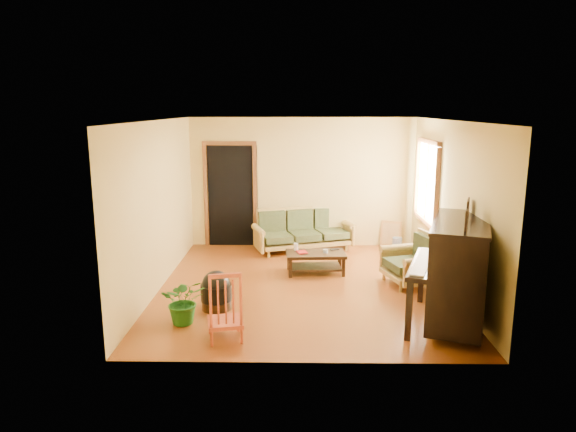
{
  "coord_description": "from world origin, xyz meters",
  "views": [
    {
      "loc": [
        -0.12,
        -7.76,
        2.8
      ],
      "look_at": [
        -0.25,
        0.2,
        1.1
      ],
      "focal_mm": 32.0,
      "sensor_mm": 36.0,
      "label": 1
    }
  ],
  "objects_px": {
    "ceramic_crock": "(397,244)",
    "potted_plant": "(184,301)",
    "sofa": "(304,230)",
    "footstool": "(216,295)",
    "piano": "(458,274)",
    "armchair": "(409,259)",
    "red_chair": "(225,305)",
    "coffee_table": "(316,263)"
  },
  "relations": [
    {
      "from": "sofa",
      "to": "ceramic_crock",
      "type": "relative_size",
      "value": 7.95
    },
    {
      "from": "sofa",
      "to": "ceramic_crock",
      "type": "xyz_separation_m",
      "value": [
        1.87,
        0.07,
        -0.29
      ]
    },
    {
      "from": "piano",
      "to": "potted_plant",
      "type": "distance_m",
      "value": 3.57
    },
    {
      "from": "piano",
      "to": "armchair",
      "type": "bearing_deg",
      "value": 119.54
    },
    {
      "from": "footstool",
      "to": "potted_plant",
      "type": "xyz_separation_m",
      "value": [
        -0.34,
        -0.49,
        0.11
      ]
    },
    {
      "from": "ceramic_crock",
      "to": "potted_plant",
      "type": "bearing_deg",
      "value": -133.87
    },
    {
      "from": "piano",
      "to": "footstool",
      "type": "xyz_separation_m",
      "value": [
        -3.2,
        0.49,
        -0.49
      ]
    },
    {
      "from": "sofa",
      "to": "armchair",
      "type": "bearing_deg",
      "value": -68.18
    },
    {
      "from": "sofa",
      "to": "potted_plant",
      "type": "bearing_deg",
      "value": -132.34
    },
    {
      "from": "red_chair",
      "to": "potted_plant",
      "type": "bearing_deg",
      "value": 129.87
    },
    {
      "from": "coffee_table",
      "to": "piano",
      "type": "relative_size",
      "value": 0.64
    },
    {
      "from": "piano",
      "to": "red_chair",
      "type": "relative_size",
      "value": 1.77
    },
    {
      "from": "coffee_table",
      "to": "piano",
      "type": "xyz_separation_m",
      "value": [
        1.75,
        -2.12,
        0.51
      ]
    },
    {
      "from": "footstool",
      "to": "red_chair",
      "type": "height_order",
      "value": "red_chair"
    },
    {
      "from": "coffee_table",
      "to": "potted_plant",
      "type": "xyz_separation_m",
      "value": [
        -1.8,
        -2.12,
        0.13
      ]
    },
    {
      "from": "coffee_table",
      "to": "red_chair",
      "type": "relative_size",
      "value": 1.12
    },
    {
      "from": "red_chair",
      "to": "potted_plant",
      "type": "height_order",
      "value": "red_chair"
    },
    {
      "from": "armchair",
      "to": "ceramic_crock",
      "type": "height_order",
      "value": "armchair"
    },
    {
      "from": "coffee_table",
      "to": "footstool",
      "type": "xyz_separation_m",
      "value": [
        -1.46,
        -1.63,
        0.03
      ]
    },
    {
      "from": "armchair",
      "to": "footstool",
      "type": "relative_size",
      "value": 1.93
    },
    {
      "from": "armchair",
      "to": "footstool",
      "type": "xyz_separation_m",
      "value": [
        -2.93,
        -1.07,
        -0.21
      ]
    },
    {
      "from": "footstool",
      "to": "potted_plant",
      "type": "distance_m",
      "value": 0.61
    },
    {
      "from": "armchair",
      "to": "piano",
      "type": "relative_size",
      "value": 0.53
    },
    {
      "from": "red_chair",
      "to": "ceramic_crock",
      "type": "bearing_deg",
      "value": 42.08
    },
    {
      "from": "footstool",
      "to": "ceramic_crock",
      "type": "bearing_deg",
      "value": 44.93
    },
    {
      "from": "sofa",
      "to": "coffee_table",
      "type": "xyz_separation_m",
      "value": [
        0.18,
        -1.44,
        -0.23
      ]
    },
    {
      "from": "coffee_table",
      "to": "piano",
      "type": "bearing_deg",
      "value": -50.51
    },
    {
      "from": "red_chair",
      "to": "ceramic_crock",
      "type": "xyz_separation_m",
      "value": [
        2.89,
        4.09,
        -0.32
      ]
    },
    {
      "from": "sofa",
      "to": "footstool",
      "type": "bearing_deg",
      "value": -130.45
    },
    {
      "from": "armchair",
      "to": "potted_plant",
      "type": "relative_size",
      "value": 1.35
    },
    {
      "from": "piano",
      "to": "red_chair",
      "type": "bearing_deg",
      "value": -151.55
    },
    {
      "from": "sofa",
      "to": "piano",
      "type": "xyz_separation_m",
      "value": [
        1.93,
        -3.56,
        0.28
      ]
    },
    {
      "from": "red_chair",
      "to": "armchair",
      "type": "bearing_deg",
      "value": 24.44
    },
    {
      "from": "footstool",
      "to": "armchair",
      "type": "bearing_deg",
      "value": 20.13
    },
    {
      "from": "coffee_table",
      "to": "potted_plant",
      "type": "bearing_deg",
      "value": -130.27
    },
    {
      "from": "ceramic_crock",
      "to": "red_chair",
      "type": "bearing_deg",
      "value": -125.26
    },
    {
      "from": "coffee_table",
      "to": "ceramic_crock",
      "type": "distance_m",
      "value": 2.26
    },
    {
      "from": "sofa",
      "to": "red_chair",
      "type": "bearing_deg",
      "value": -122.14
    },
    {
      "from": "ceramic_crock",
      "to": "coffee_table",
      "type": "bearing_deg",
      "value": -138.29
    },
    {
      "from": "red_chair",
      "to": "potted_plant",
      "type": "distance_m",
      "value": 0.77
    },
    {
      "from": "armchair",
      "to": "ceramic_crock",
      "type": "xyz_separation_m",
      "value": [
        0.21,
        2.06,
        -0.3
      ]
    },
    {
      "from": "sofa",
      "to": "red_chair",
      "type": "xyz_separation_m",
      "value": [
        -1.02,
        -4.02,
        0.03
      ]
    }
  ]
}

